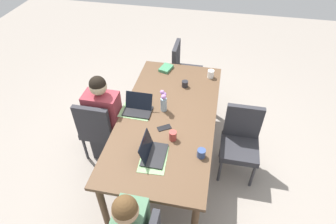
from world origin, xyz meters
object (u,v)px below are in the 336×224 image
coffee_mug_centre_right (173,136)px  book_red_cover (166,68)px  dining_table (168,120)px  person_near_left_near (105,122)px  chair_head_left_right_near (183,68)px  laptop_head_right_left_mid (152,152)px  chair_near_left_near (99,127)px  laptop_near_left_near (138,108)px  phone_black (164,128)px  flower_vase (164,101)px  coffee_mug_centre_left (201,153)px  chair_far_left_far (241,139)px  coffee_mug_near_right (185,84)px  coffee_mug_near_left (211,74)px

coffee_mug_centre_right → book_red_cover: bearing=-165.3°
dining_table → book_red_cover: bearing=-167.0°
person_near_left_near → chair_head_left_right_near: person_near_left_near is taller
dining_table → laptop_head_right_left_mid: laptop_head_right_left_mid is taller
chair_near_left_near → person_near_left_near: bearing=141.2°
chair_near_left_near → laptop_head_right_left_mid: size_ratio=2.81×
laptop_near_left_near → phone_black: (0.22, 0.36, -0.04)m
flower_vase → phone_black: (0.29, 0.07, -0.13)m
flower_vase → laptop_head_right_left_mid: flower_vase is taller
coffee_mug_centre_left → chair_near_left_near: bearing=-108.2°
phone_black → laptop_near_left_near: bearing=116.0°
chair_near_left_near → chair_far_left_far: bearing=94.7°
flower_vase → coffee_mug_centre_right: (0.43, 0.19, -0.08)m
laptop_near_left_near → laptop_head_right_left_mid: laptop_head_right_left_mid is taller
chair_head_left_right_near → laptop_near_left_near: laptop_near_left_near is taller
flower_vase → coffee_mug_centre_left: bearing=39.9°
person_near_left_near → coffee_mug_near_right: bearing=124.6°
coffee_mug_centre_right → book_red_cover: size_ratio=0.52×
flower_vase → coffee_mug_near_right: 0.54m
chair_near_left_near → coffee_mug_centre_left: bearing=71.8°
coffee_mug_near_left → coffee_mug_centre_left: size_ratio=1.18×
laptop_head_right_left_mid → phone_black: bearing=174.0°
coffee_mug_near_left → person_near_left_near: bearing=-53.5°
person_near_left_near → coffee_mug_centre_left: 1.35m
person_near_left_near → flower_vase: (-0.11, 0.72, 0.36)m
laptop_near_left_near → coffee_mug_centre_right: (0.36, 0.48, 0.01)m
flower_vase → coffee_mug_near_right: bearing=161.4°
dining_table → coffee_mug_centre_left: 0.69m
book_red_cover → laptop_head_right_left_mid: bearing=22.0°
chair_near_left_near → phone_black: bearing=82.7°
coffee_mug_centre_right → phone_black: size_ratio=0.70×
chair_head_left_right_near → coffee_mug_centre_right: size_ratio=8.59×
person_near_left_near → chair_far_left_far: person_near_left_near is taller
coffee_mug_near_left → coffee_mug_centre_right: bearing=-13.4°
chair_far_left_far → laptop_near_left_near: (0.03, -1.22, 0.30)m
chair_near_left_near → laptop_near_left_near: bearing=102.8°
coffee_mug_centre_right → phone_black: 0.19m
book_red_cover → phone_black: book_red_cover is taller
person_near_left_near → coffee_mug_near_right: 1.11m
laptop_near_left_near → coffee_mug_near_right: bearing=141.5°
coffee_mug_centre_right → flower_vase: bearing=-156.4°
chair_head_left_right_near → laptop_head_right_left_mid: laptop_head_right_left_mid is taller
chair_near_left_near → flower_vase: 0.89m
flower_vase → coffee_mug_centre_right: bearing=23.6°
dining_table → coffee_mug_centre_left: size_ratio=24.39×
dining_table → chair_head_left_right_near: 1.41m
coffee_mug_centre_left → coffee_mug_centre_right: 0.36m
coffee_mug_near_right → coffee_mug_centre_right: 0.94m
dining_table → chair_far_left_far: bearing=92.6°
person_near_left_near → phone_black: person_near_left_near is taller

